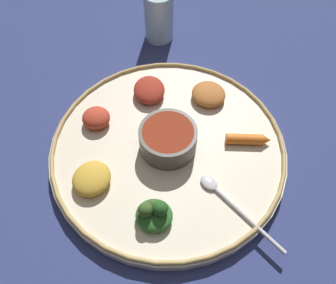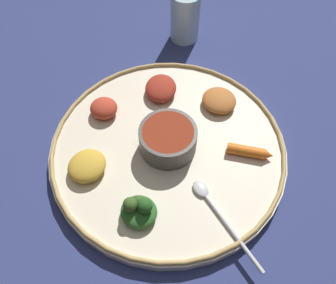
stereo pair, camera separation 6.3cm
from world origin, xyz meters
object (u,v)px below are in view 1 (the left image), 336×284
Objects in this scene: spoon at (228,201)px; greens_pile at (154,213)px; carrot_near_spoon at (248,139)px; drinking_glass at (159,19)px; center_bowl at (168,139)px.

spoon is 0.13m from greens_pile.
drinking_glass is at bearing 111.20° from carrot_near_spoon.
greens_pile is (-0.13, -0.01, 0.01)m from spoon.
spoon is at bearing -117.74° from carrot_near_spoon.
center_bowl reaches higher than greens_pile.
carrot_near_spoon is at bearing 62.26° from spoon.
greens_pile is 0.91× the size of carrot_near_spoon.
drinking_glass is (0.02, 0.34, 0.00)m from center_bowl.
drinking_glass reaches higher than center_bowl.
drinking_glass reaches higher than carrot_near_spoon.
carrot_near_spoon reaches higher than spoon.
center_bowl is 1.36× the size of greens_pile.
center_bowl is at bearing -92.61° from drinking_glass.
spoon is 1.82× the size of carrot_near_spoon.
drinking_glass reaches higher than spoon.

